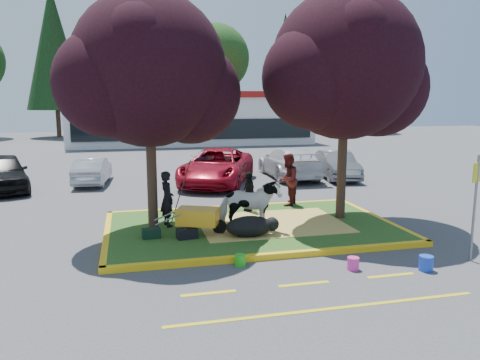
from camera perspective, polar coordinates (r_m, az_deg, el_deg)
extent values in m
plane|color=#424244|center=(13.75, 1.41, -6.07)|extent=(90.00, 90.00, 0.00)
cube|color=#214D18|center=(13.73, 1.41, -5.77)|extent=(8.00, 5.00, 0.15)
cube|color=yellow|center=(11.37, 4.82, -9.16)|extent=(8.30, 0.16, 0.15)
cube|color=yellow|center=(16.16, -0.96, -3.38)|extent=(8.30, 0.16, 0.15)
cube|color=yellow|center=(13.31, -15.93, -6.67)|extent=(0.16, 5.30, 0.15)
cube|color=yellow|center=(15.28, 16.41, -4.57)|extent=(0.16, 5.30, 0.15)
cube|color=#E8D05F|center=(13.88, 3.82, -5.29)|extent=(4.20, 3.00, 0.01)
cylinder|color=black|center=(13.32, -10.73, 1.65)|extent=(0.28, 0.28, 3.53)
sphere|color=black|center=(13.21, -11.11, 13.09)|extent=(4.20, 4.20, 4.20)
sphere|color=black|center=(13.49, -6.07, 10.46)|extent=(2.86, 2.86, 2.86)
sphere|color=black|center=(12.88, -15.75, 11.31)|extent=(2.86, 2.86, 2.86)
cylinder|color=black|center=(14.55, 12.35, 2.61)|extent=(0.28, 0.28, 3.70)
sphere|color=black|center=(14.47, 12.76, 13.57)|extent=(4.40, 4.40, 4.40)
sphere|color=black|center=(15.19, 16.50, 10.73)|extent=(2.99, 2.99, 2.99)
sphere|color=black|center=(13.73, 9.05, 12.24)|extent=(2.99, 2.99, 2.99)
cube|color=yellow|center=(9.47, -3.85, -13.62)|extent=(1.10, 0.12, 0.01)
cube|color=yellow|center=(9.98, 7.82, -12.45)|extent=(1.10, 0.12, 0.01)
cube|color=yellow|center=(10.83, 17.91, -11.02)|extent=(1.10, 0.12, 0.01)
cube|color=yellow|center=(8.97, 10.71, -15.19)|extent=(6.00, 0.10, 0.01)
cube|color=silver|center=(41.17, -6.06, 7.33)|extent=(20.00, 8.00, 4.00)
cube|color=maroon|center=(41.13, -6.12, 10.32)|extent=(20.40, 8.40, 0.50)
cube|color=black|center=(37.20, -5.21, 6.15)|extent=(19.00, 0.10, 1.60)
cylinder|color=black|center=(50.23, -21.29, 7.12)|extent=(0.44, 0.44, 3.92)
cone|color=black|center=(50.44, -21.78, 14.75)|extent=(5.60, 5.60, 11.90)
cylinder|color=black|center=(51.34, -12.10, 7.14)|extent=(0.44, 0.44, 3.08)
sphere|color=#143811|center=(51.38, -12.31, 13.03)|extent=(6.16, 6.16, 6.16)
cylinder|color=black|center=(51.19, -3.01, 7.65)|extent=(0.44, 0.44, 3.64)
sphere|color=#143811|center=(51.33, -3.07, 14.63)|extent=(7.28, 7.28, 7.28)
cylinder|color=black|center=(53.72, 5.38, 7.65)|extent=(0.44, 0.44, 3.50)
cone|color=black|center=(53.83, 5.49, 14.04)|extent=(5.00, 5.00, 10.62)
cylinder|color=black|center=(55.94, 13.56, 7.36)|extent=(0.44, 0.44, 3.22)
sphere|color=#143811|center=(56.00, 13.79, 13.01)|extent=(6.44, 6.44, 6.44)
imported|color=silver|center=(12.94, 1.11, -3.13)|extent=(1.76, 0.93, 1.43)
ellipsoid|color=black|center=(12.50, 1.14, -5.68)|extent=(1.40, 0.98, 0.55)
imported|color=black|center=(13.57, -8.87, -2.27)|extent=(0.52, 0.66, 1.60)
imported|color=#4D1617|center=(16.11, 5.84, 0.05)|extent=(1.05, 1.10, 1.79)
imported|color=black|center=(15.17, 1.09, -1.43)|extent=(0.42, 0.80, 1.31)
cylinder|color=black|center=(12.79, -2.50, -5.71)|extent=(0.39, 0.22, 0.39)
cylinder|color=slate|center=(12.43, -6.72, -6.48)|extent=(0.04, 0.04, 0.28)
cylinder|color=slate|center=(12.89, -6.98, -5.90)|extent=(0.04, 0.04, 0.28)
cube|color=orange|center=(12.61, -5.18, -4.44)|extent=(1.25, 1.02, 0.43)
cylinder|color=slate|center=(12.29, -8.77, -4.79)|extent=(0.66, 0.31, 0.36)
cylinder|color=slate|center=(12.75, -8.96, -4.26)|extent=(0.66, 0.31, 0.36)
cube|color=black|center=(12.44, -6.46, -6.50)|extent=(0.57, 0.37, 0.27)
cube|color=black|center=(12.63, -10.77, -6.40)|extent=(0.50, 0.34, 0.25)
cylinder|color=slate|center=(12.14, 26.67, -3.16)|extent=(0.06, 0.06, 2.52)
cube|color=yellow|center=(11.99, 26.98, 0.83)|extent=(0.34, 0.15, 0.45)
cylinder|color=green|center=(10.85, 0.03, -9.75)|extent=(0.29, 0.29, 0.27)
cylinder|color=#EF359E|center=(10.91, 13.62, -9.87)|extent=(0.33, 0.33, 0.29)
cylinder|color=blue|center=(11.34, 21.73, -9.41)|extent=(0.37, 0.37, 0.34)
imported|color=black|center=(21.71, -26.92, 0.81)|extent=(2.92, 4.80, 1.53)
imported|color=#A0A4A8|center=(22.01, -17.53, 1.09)|extent=(1.61, 3.73, 1.19)
imported|color=maroon|center=(20.94, -2.84, 1.64)|extent=(4.65, 6.25, 1.58)
imported|color=silver|center=(22.79, 6.01, 2.17)|extent=(2.24, 5.21, 1.49)
imported|color=slate|center=(22.86, 11.68, 1.81)|extent=(1.98, 4.15, 1.31)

